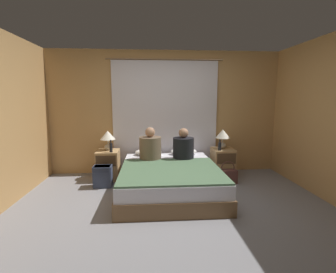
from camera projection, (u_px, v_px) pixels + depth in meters
ground_plane at (173, 210)px, 3.41m from camera, size 16.00×16.00×0.00m
wall_back at (165, 113)px, 5.04m from camera, size 4.81×0.06×2.50m
curtain_panel at (165, 117)px, 5.00m from camera, size 2.34×0.02×2.32m
bed at (169, 179)px, 4.09m from camera, size 1.61×2.05×0.43m
nightstand_left at (108, 165)px, 4.69m from camera, size 0.41×0.46×0.56m
nightstand_right at (223, 162)px, 4.85m from camera, size 0.41×0.46×0.56m
lamp_left at (108, 137)px, 4.67m from camera, size 0.29×0.29×0.38m
lamp_right at (223, 136)px, 4.83m from camera, size 0.29×0.29×0.38m
pillow_left at (148, 152)px, 4.83m from camera, size 0.53×0.32×0.12m
pillow_right at (184, 151)px, 4.88m from camera, size 0.53×0.32×0.12m
blanket_on_bed at (171, 170)px, 3.76m from camera, size 1.55×1.39×0.03m
person_left_in_bed at (150, 147)px, 4.42m from camera, size 0.40×0.40×0.60m
person_right_in_bed at (183, 147)px, 4.47m from camera, size 0.39×0.39×0.58m
beer_bottle_on_left_stand at (111, 147)px, 4.51m from camera, size 0.06×0.06×0.23m
beer_bottle_on_right_stand at (220, 146)px, 4.66m from camera, size 0.06×0.06×0.22m
backpack_on_floor at (103, 175)px, 4.27m from camera, size 0.31×0.24×0.38m
handbag_on_floor at (228, 176)px, 4.48m from camera, size 0.33×0.15×0.41m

